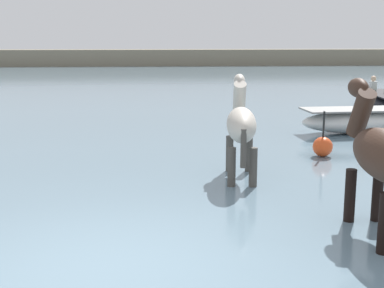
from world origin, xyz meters
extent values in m
cube|color=slate|center=(0.00, 10.00, 0.16)|extent=(90.00, 90.00, 0.32)
ellipsoid|color=beige|center=(1.88, 3.35, 1.22)|extent=(0.63, 1.43, 0.56)
cylinder|color=#45423C|center=(1.77, 3.85, 0.47)|extent=(0.13, 0.13, 0.94)
cylinder|color=#45423C|center=(2.10, 3.81, 0.47)|extent=(0.13, 0.13, 0.94)
cylinder|color=#45423C|center=(1.67, 2.88, 0.47)|extent=(0.13, 0.13, 0.94)
cylinder|color=#45423C|center=(2.00, 2.85, 0.47)|extent=(0.13, 0.13, 0.94)
cylinder|color=beige|center=(1.97, 4.07, 1.57)|extent=(0.27, 0.53, 0.64)
ellipsoid|color=beige|center=(1.98, 4.21, 1.86)|extent=(0.25, 0.50, 0.24)
cylinder|color=#45423C|center=(1.81, 2.69, 0.96)|extent=(0.09, 0.09, 0.60)
cylinder|color=black|center=(2.92, 1.17, 0.50)|extent=(0.14, 0.14, 1.00)
cylinder|color=black|center=(3.27, 1.17, 0.50)|extent=(0.14, 0.14, 1.00)
cylinder|color=black|center=(2.91, 0.14, 0.50)|extent=(0.14, 0.14, 1.00)
cylinder|color=#382319|center=(3.09, 1.43, 1.67)|extent=(0.24, 0.54, 0.68)
ellipsoid|color=#382319|center=(3.10, 1.58, 1.98)|extent=(0.21, 0.51, 0.25)
ellipsoid|color=silver|center=(5.56, 7.35, 0.60)|extent=(3.15, 1.21, 0.56)
cube|color=gray|center=(5.56, 7.35, 0.90)|extent=(3.02, 1.16, 0.04)
cube|color=white|center=(5.56, 7.32, 1.07)|extent=(0.27, 0.20, 0.30)
sphere|color=beige|center=(5.56, 7.32, 1.31)|extent=(0.18, 0.18, 0.18)
ellipsoid|color=black|center=(7.70, 11.11, 0.59)|extent=(1.30, 3.20, 0.53)
cube|color=black|center=(7.70, 11.11, 0.87)|extent=(1.25, 3.07, 0.04)
cube|color=white|center=(7.70, 11.98, 1.04)|extent=(0.21, 0.28, 0.30)
sphere|color=beige|center=(7.70, 11.98, 1.28)|extent=(0.18, 0.18, 0.18)
sphere|color=#E54C1E|center=(3.75, 4.86, 0.52)|extent=(0.39, 0.39, 0.39)
cylinder|color=black|center=(3.75, 4.86, 0.96)|extent=(0.04, 0.04, 0.50)
cube|color=gray|center=(0.00, 39.16, 0.81)|extent=(80.00, 2.40, 1.63)
camera|label=1|loc=(0.46, -5.10, 2.62)|focal=49.88mm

